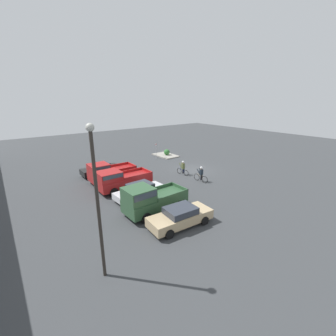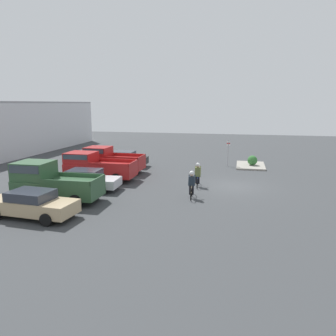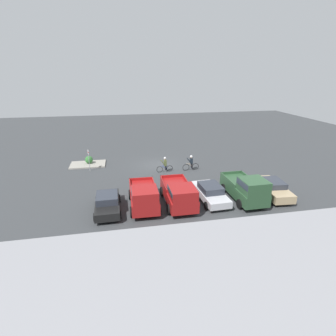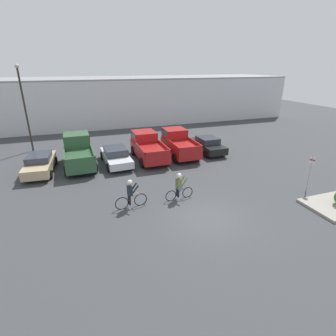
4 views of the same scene
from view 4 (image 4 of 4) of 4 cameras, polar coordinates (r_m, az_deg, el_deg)
name	(u,v)px [view 4 (image 4 of 4)]	position (r m, az deg, el deg)	size (l,w,h in m)	color
ground_plane	(206,217)	(14.21, 8.23, -10.58)	(80.00, 80.00, 0.00)	#383A3D
warehouse_building	(118,100)	(38.40, -10.90, 14.38)	(47.83, 10.25, 5.93)	silver
sedan_0	(40,163)	(21.63, -26.12, 0.95)	(2.20, 4.76, 1.40)	tan
pickup_truck_0	(78,151)	(21.92, -18.97, 3.59)	(2.39, 5.09, 2.34)	#2D5133
sedan_1	(116,156)	(21.48, -11.28, 2.62)	(2.16, 4.73, 1.38)	silver
pickup_truck_1	(148,146)	(22.40, -4.47, 4.83)	(2.31, 5.21, 2.09)	maroon
pickup_truck_2	(178,143)	(23.21, 2.27, 5.53)	(2.32, 4.84, 2.14)	maroon
sedan_2	(207,145)	(24.30, 8.58, 5.05)	(2.01, 4.32, 1.41)	black
cyclist_0	(179,186)	(15.45, 2.43, -3.89)	(1.80, 0.49, 1.70)	black
cyclist_1	(131,193)	(14.71, -8.16, -5.48)	(1.86, 0.49, 1.71)	black
fire_lane_sign	(310,170)	(18.36, 28.58, -0.36)	(0.14, 0.29, 2.45)	#9E9EA3
lamppost	(24,103)	(26.86, -28.86, 12.32)	(0.36, 0.36, 7.60)	#2D2823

